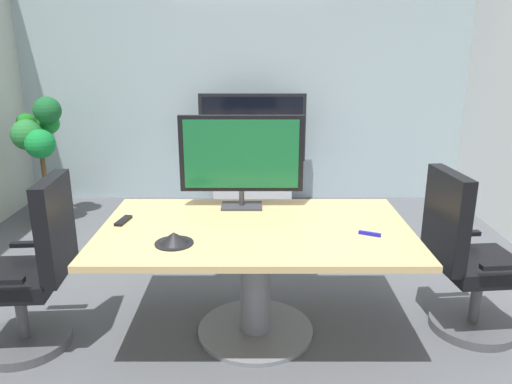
{
  "coord_description": "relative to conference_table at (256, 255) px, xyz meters",
  "views": [
    {
      "loc": [
        0.14,
        -2.89,
        1.83
      ],
      "look_at": [
        0.14,
        0.2,
        0.9
      ],
      "focal_mm": 34.28,
      "sensor_mm": 36.0,
      "label": 1
    }
  ],
  "objects": [
    {
      "name": "potted_plant",
      "position": [
        -2.23,
        2.13,
        0.22
      ],
      "size": [
        0.52,
        0.58,
        1.33
      ],
      "color": "brown",
      "rests_on": "ground"
    },
    {
      "name": "conference_table",
      "position": [
        0.0,
        0.0,
        0.0
      ],
      "size": [
        1.91,
        1.13,
        0.75
      ],
      "color": "tan",
      "rests_on": "ground"
    },
    {
      "name": "ground_plane",
      "position": [
        -0.14,
        0.05,
        -0.55
      ],
      "size": [
        6.93,
        6.93,
        0.0
      ],
      "primitive_type": "plane",
      "color": "#515459"
    },
    {
      "name": "whiteboard_marker",
      "position": [
        0.68,
        -0.14,
        0.2
      ],
      "size": [
        0.13,
        0.07,
        0.02
      ],
      "primitive_type": "cube",
      "rotation": [
        0.0,
        0.0,
        -0.44
      ],
      "color": "#1919A5",
      "rests_on": "conference_table"
    },
    {
      "name": "wall_back_glass_partition",
      "position": [
        -0.14,
        3.02,
        0.9
      ],
      "size": [
        5.29,
        0.1,
        2.91
      ],
      "primitive_type": "cube",
      "color": "#9EB2B7",
      "rests_on": "ground"
    },
    {
      "name": "wall_display_unit",
      "position": [
        -0.04,
        2.66,
        -0.11
      ],
      "size": [
        1.2,
        0.36,
        1.31
      ],
      "color": "#B7BABC",
      "rests_on": "ground"
    },
    {
      "name": "conference_phone",
      "position": [
        -0.46,
        -0.27,
        0.22
      ],
      "size": [
        0.22,
        0.22,
        0.07
      ],
      "color": "black",
      "rests_on": "conference_table"
    },
    {
      "name": "tv_monitor",
      "position": [
        -0.1,
        0.39,
        0.55
      ],
      "size": [
        0.84,
        0.18,
        0.64
      ],
      "color": "#333338",
      "rests_on": "conference_table"
    },
    {
      "name": "office_chair_left",
      "position": [
        -1.36,
        -0.14,
        -0.1
      ],
      "size": [
        0.61,
        0.59,
        1.09
      ],
      "rotation": [
        0.0,
        0.0,
        -1.5
      ],
      "color": "#4C4C51",
      "rests_on": "ground"
    },
    {
      "name": "remote_control",
      "position": [
        -0.84,
        0.09,
        0.2
      ],
      "size": [
        0.08,
        0.18,
        0.02
      ],
      "primitive_type": "cube",
      "rotation": [
        0.0,
        0.0,
        -0.17
      ],
      "color": "black",
      "rests_on": "conference_table"
    },
    {
      "name": "office_chair_right",
      "position": [
        1.36,
        0.04,
        -0.1
      ],
      "size": [
        0.62,
        0.59,
        1.09
      ],
      "rotation": [
        0.0,
        0.0,
        1.67
      ],
      "color": "#4C4C51",
      "rests_on": "ground"
    }
  ]
}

